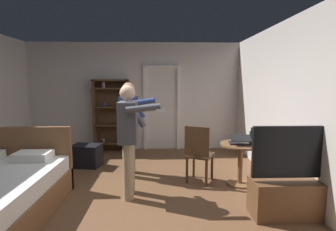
# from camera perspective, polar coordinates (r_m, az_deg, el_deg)

# --- Properties ---
(ground_plane) EXTENTS (6.35, 6.35, 0.00)m
(ground_plane) POSITION_cam_1_polar(r_m,az_deg,el_deg) (4.04, -11.12, -17.73)
(ground_plane) COLOR brown
(wall_back) EXTENTS (5.49, 0.12, 2.69)m
(wall_back) POSITION_cam_1_polar(r_m,az_deg,el_deg) (6.60, -7.37, 4.16)
(wall_back) COLOR silver
(wall_back) RESTS_ON ground_plane
(wall_right) EXTENTS (0.12, 6.01, 2.69)m
(wall_right) POSITION_cam_1_polar(r_m,az_deg,el_deg) (4.18, 27.69, 1.57)
(wall_right) COLOR silver
(wall_right) RESTS_ON ground_plane
(doorway_frame) EXTENTS (0.93, 0.08, 2.13)m
(doorway_frame) POSITION_cam_1_polar(r_m,az_deg,el_deg) (6.50, -1.36, 3.08)
(doorway_frame) COLOR white
(doorway_frame) RESTS_ON ground_plane
(bookshelf) EXTENTS (0.86, 0.32, 1.78)m
(bookshelf) POSITION_cam_1_polar(r_m,az_deg,el_deg) (6.48, -12.41, 0.59)
(bookshelf) COLOR #4C331E
(bookshelf) RESTS_ON ground_plane
(tv_flatscreen) EXTENTS (1.12, 0.40, 1.18)m
(tv_flatscreen) POSITION_cam_1_polar(r_m,az_deg,el_deg) (3.76, 26.14, -14.70)
(tv_flatscreen) COLOR brown
(tv_flatscreen) RESTS_ON ground_plane
(side_table) EXTENTS (0.68, 0.68, 0.70)m
(side_table) POSITION_cam_1_polar(r_m,az_deg,el_deg) (4.48, 15.78, -8.85)
(side_table) COLOR brown
(side_table) RESTS_ON ground_plane
(laptop) EXTENTS (0.36, 0.36, 0.16)m
(laptop) POSITION_cam_1_polar(r_m,az_deg,el_deg) (4.36, 15.64, -5.52)
(laptop) COLOR black
(laptop) RESTS_ON side_table
(bottle_on_table) EXTENTS (0.06, 0.06, 0.28)m
(bottle_on_table) POSITION_cam_1_polar(r_m,az_deg,el_deg) (4.37, 18.01, -4.68)
(bottle_on_table) COLOR #1F3426
(bottle_on_table) RESTS_ON side_table
(wooden_chair) EXTENTS (0.57, 0.57, 0.99)m
(wooden_chair) POSITION_cam_1_polar(r_m,az_deg,el_deg) (4.39, 6.80, -8.01)
(wooden_chair) COLOR #4C331E
(wooden_chair) RESTS_ON ground_plane
(person_blue_shirt) EXTENTS (0.67, 0.59, 1.67)m
(person_blue_shirt) POSITION_cam_1_polar(r_m,az_deg,el_deg) (3.82, -8.66, -3.83)
(person_blue_shirt) COLOR tan
(person_blue_shirt) RESTS_ON ground_plane
(person_striped_shirt) EXTENTS (0.70, 0.64, 1.70)m
(person_striped_shirt) POSITION_cam_1_polar(r_m,az_deg,el_deg) (4.73, -8.51, -1.49)
(person_striped_shirt) COLOR gray
(person_striped_shirt) RESTS_ON ground_plane
(suitcase_dark) EXTENTS (0.61, 0.48, 0.45)m
(suitcase_dark) POSITION_cam_1_polar(r_m,az_deg,el_deg) (5.55, -17.64, -8.48)
(suitcase_dark) COLOR black
(suitcase_dark) RESTS_ON ground_plane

